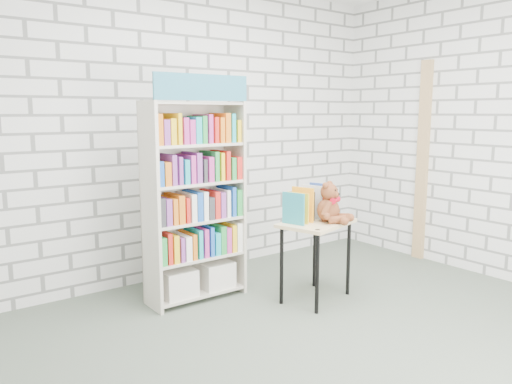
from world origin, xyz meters
TOP-DOWN VIEW (x-y plane):
  - ground at (0.00, 0.00)m, footprint 4.50×4.50m
  - room_shell at (0.00, 0.00)m, footprint 4.52×4.02m
  - bookshelf at (-0.32, 1.36)m, footprint 0.83×0.32m
  - display_table at (0.48, 0.73)m, footprint 0.72×0.59m
  - table_books at (0.45, 0.83)m, footprint 0.47×0.30m
  - teddy_bear at (0.56, 0.65)m, footprint 0.32×0.30m
  - door_trim at (2.23, 0.95)m, footprint 0.05×0.12m

SIDE VIEW (x-z plane):
  - ground at x=0.00m, z-range 0.00..0.00m
  - display_table at x=0.48m, z-range 0.24..0.92m
  - table_books at x=0.45m, z-range 0.67..0.93m
  - teddy_bear at x=0.56m, z-range 0.64..0.98m
  - bookshelf at x=-0.32m, z-range -0.08..1.78m
  - door_trim at x=2.23m, z-range 0.00..2.10m
  - room_shell at x=0.00m, z-range 0.38..3.19m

